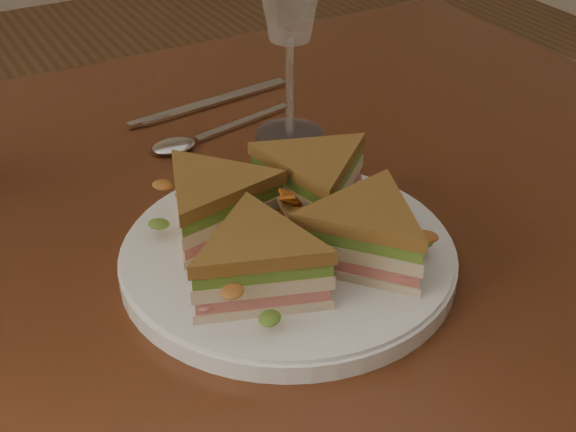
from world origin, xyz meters
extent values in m
cube|color=#38190C|center=(0.00, 0.00, 0.73)|extent=(1.20, 0.80, 0.04)
cylinder|color=#33190F|center=(0.54, 0.34, 0.35)|extent=(0.06, 0.06, 0.71)
cylinder|color=white|center=(0.04, -0.12, 0.76)|extent=(0.28, 0.28, 0.02)
cube|color=silver|center=(0.13, 0.14, 0.75)|extent=(0.13, 0.04, 0.00)
ellipsoid|color=silver|center=(0.04, 0.12, 0.76)|extent=(0.05, 0.03, 0.01)
cube|color=silver|center=(0.13, 0.21, 0.75)|extent=(0.20, 0.04, 0.00)
cube|color=silver|center=(0.04, 0.20, 0.75)|extent=(0.05, 0.02, 0.00)
cylinder|color=white|center=(0.16, 0.09, 0.75)|extent=(0.08, 0.08, 0.00)
cylinder|color=white|center=(0.16, 0.09, 0.81)|extent=(0.01, 0.01, 0.11)
camera|label=1|loc=(-0.22, -0.60, 1.16)|focal=50.00mm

